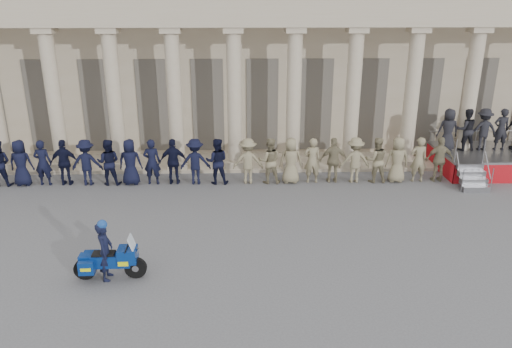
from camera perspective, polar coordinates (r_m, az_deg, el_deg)
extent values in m
plane|color=#4E4E51|center=(15.67, -7.55, -9.29)|extent=(90.00, 90.00, 0.00)
cube|color=tan|center=(28.81, -4.98, 13.70)|extent=(40.00, 10.00, 9.00)
cube|color=tan|center=(23.69, -5.49, 1.32)|extent=(40.00, 2.60, 0.15)
cube|color=tan|center=(21.67, -6.24, 17.69)|extent=(35.80, 1.00, 1.00)
cube|color=tan|center=(25.21, -26.74, 0.91)|extent=(0.90, 0.90, 0.30)
cube|color=tan|center=(24.22, -21.17, 1.01)|extent=(0.90, 0.90, 0.30)
cylinder|color=tan|center=(23.50, -22.06, 7.82)|extent=(0.64, 0.64, 5.60)
cube|color=tan|center=(23.13, -23.02, 14.89)|extent=(0.85, 0.85, 0.24)
cube|color=tan|center=(23.47, -15.18, 1.10)|extent=(0.90, 0.90, 0.30)
cylinder|color=tan|center=(22.72, -15.85, 8.15)|extent=(0.64, 0.64, 5.60)
cube|color=tan|center=(22.35, -16.58, 15.49)|extent=(0.85, 0.85, 0.24)
cube|color=tan|center=(22.99, -8.87, 1.18)|extent=(0.90, 0.90, 0.30)
cylinder|color=tan|center=(22.23, -9.28, 8.40)|extent=(0.64, 0.64, 5.60)
cube|color=tan|center=(21.84, -9.71, 15.92)|extent=(0.85, 0.85, 0.24)
cube|color=tan|center=(22.80, -2.38, 1.25)|extent=(0.90, 0.90, 0.30)
cylinder|color=tan|center=(22.03, -2.49, 8.53)|extent=(0.64, 0.64, 5.60)
cube|color=tan|center=(21.64, -2.61, 16.13)|extent=(0.85, 0.85, 0.24)
cube|color=tan|center=(22.91, 4.14, 1.30)|extent=(0.90, 0.90, 0.30)
cylinder|color=tan|center=(22.14, 4.33, 8.55)|extent=(0.64, 0.64, 5.60)
cube|color=tan|center=(21.76, 4.54, 16.11)|extent=(0.85, 0.85, 0.24)
cube|color=tan|center=(23.30, 10.52, 1.34)|extent=(0.90, 0.90, 0.30)
cylinder|color=tan|center=(22.55, 10.99, 8.46)|extent=(0.64, 0.64, 5.60)
cube|color=tan|center=(22.17, 11.50, 15.86)|extent=(0.85, 0.85, 0.24)
cube|color=tan|center=(23.98, 16.61, 1.36)|extent=(0.90, 0.90, 0.30)
cylinder|color=tan|center=(23.25, 17.33, 8.26)|extent=(0.64, 0.64, 5.60)
cube|color=tan|center=(22.88, 18.10, 15.42)|extent=(0.85, 0.85, 0.24)
cube|color=tan|center=(24.91, 22.31, 1.36)|extent=(0.90, 0.90, 0.30)
cylinder|color=tan|center=(24.20, 23.22, 7.99)|extent=(0.64, 0.64, 5.60)
cube|color=tan|center=(23.85, 24.20, 14.84)|extent=(0.85, 0.85, 0.24)
cube|color=black|center=(25.94, -23.09, 7.13)|extent=(1.30, 0.12, 4.20)
cube|color=black|center=(25.11, -17.52, 7.42)|extent=(1.30, 0.12, 4.20)
cube|color=black|center=(24.52, -11.63, 7.65)|extent=(1.30, 0.12, 4.20)
cube|color=black|center=(24.21, -5.50, 7.81)|extent=(1.30, 0.12, 4.20)
cube|color=black|center=(24.17, 0.72, 7.88)|extent=(1.30, 0.12, 4.20)
cube|color=black|center=(24.41, 6.89, 7.86)|extent=(1.30, 0.12, 4.20)
cube|color=black|center=(24.91, 12.87, 7.75)|extent=(1.30, 0.12, 4.20)
cube|color=black|center=(25.68, 18.55, 7.57)|extent=(1.30, 0.12, 4.20)
cube|color=black|center=(26.67, 23.85, 7.34)|extent=(1.30, 0.12, 4.20)
imported|color=black|center=(22.88, -25.28, 1.16)|extent=(0.96, 0.62, 1.96)
imported|color=black|center=(22.53, -23.18, 1.19)|extent=(0.71, 0.47, 1.96)
imported|color=black|center=(22.22, -21.01, 1.23)|extent=(1.15, 0.48, 1.96)
imported|color=black|center=(21.93, -18.79, 1.27)|extent=(1.27, 0.73, 1.96)
imported|color=black|center=(21.68, -16.51, 1.31)|extent=(0.95, 0.74, 1.96)
imported|color=black|center=(21.46, -14.18, 1.34)|extent=(0.96, 0.62, 1.96)
imported|color=black|center=(21.28, -11.80, 1.38)|extent=(0.71, 0.47, 1.96)
imported|color=black|center=(21.14, -9.39, 1.41)|extent=(1.15, 0.48, 1.96)
imported|color=black|center=(21.03, -6.95, 1.44)|extent=(1.27, 0.73, 1.96)
imported|color=black|center=(20.96, -4.49, 1.46)|extent=(0.95, 0.74, 1.96)
imported|color=#7F7558|center=(20.93, -0.92, 1.50)|extent=(1.27, 0.73, 1.96)
imported|color=#7F7558|center=(20.96, 1.55, 1.52)|extent=(0.95, 0.74, 1.96)
imported|color=#7F7558|center=(21.03, 4.01, 1.54)|extent=(0.96, 0.62, 1.96)
imported|color=#7F7558|center=(21.13, 6.45, 1.55)|extent=(0.71, 0.47, 1.96)
imported|color=#7F7558|center=(21.28, 8.86, 1.56)|extent=(1.15, 0.48, 1.96)
imported|color=#7F7558|center=(21.46, 11.24, 1.57)|extent=(1.27, 0.73, 1.96)
imported|color=#7F7558|center=(21.67, 13.57, 1.58)|extent=(0.95, 0.74, 1.96)
imported|color=#7F7558|center=(21.92, 15.85, 1.58)|extent=(0.96, 0.62, 1.96)
imported|color=#7F7558|center=(22.21, 18.08, 1.58)|extent=(0.71, 0.47, 1.96)
imported|color=#7F7558|center=(22.53, 20.25, 1.58)|extent=(1.15, 0.48, 1.96)
cube|color=gray|center=(24.83, 25.25, 2.30)|extent=(4.61, 3.30, 0.10)
cube|color=#9C0C13|center=(23.59, 26.77, 0.00)|extent=(4.61, 0.04, 0.83)
cube|color=#9C0C13|center=(24.02, 20.21, 1.28)|extent=(0.04, 3.30, 0.83)
cube|color=gray|center=(22.16, 23.82, -1.58)|extent=(1.10, 0.28, 0.23)
cube|color=gray|center=(22.31, 23.61, -0.76)|extent=(1.10, 0.28, 0.23)
cube|color=gray|center=(22.48, 23.41, 0.05)|extent=(1.10, 0.28, 0.23)
cube|color=gray|center=(22.65, 23.21, 0.84)|extent=(1.10, 0.28, 0.23)
cylinder|color=gray|center=(26.06, 23.93, 4.53)|extent=(4.61, 0.04, 0.04)
imported|color=black|center=(23.91, 21.10, 4.75)|extent=(0.93, 0.60, 1.89)
imported|color=black|center=(24.23, 22.85, 4.71)|extent=(0.92, 0.72, 1.89)
imported|color=black|center=(24.57, 24.56, 4.66)|extent=(1.22, 0.70, 1.89)
imported|color=black|center=(24.93, 26.22, 4.61)|extent=(0.69, 0.45, 1.89)
cylinder|color=black|center=(14.73, -13.58, -10.37)|extent=(0.62, 0.15, 0.62)
cylinder|color=black|center=(15.06, -18.95, -10.24)|extent=(0.62, 0.15, 0.62)
cube|color=navy|center=(14.73, -16.22, -9.40)|extent=(1.09, 0.42, 0.36)
cube|color=navy|center=(14.56, -14.45, -8.92)|extent=(0.53, 0.50, 0.42)
cube|color=silver|center=(14.66, -14.38, -9.66)|extent=(0.21, 0.29, 0.11)
cube|color=#B2BFCC|center=(14.38, -13.93, -7.81)|extent=(0.21, 0.44, 0.50)
cube|color=black|center=(14.69, -17.01, -8.74)|extent=(0.62, 0.34, 0.09)
cube|color=navy|center=(14.88, -18.92, -9.08)|extent=(0.34, 0.33, 0.21)
cube|color=navy|center=(14.67, -18.81, -10.14)|extent=(0.43, 0.22, 0.38)
cube|color=#DBE30B|center=(14.67, -18.81, -10.14)|extent=(0.29, 0.23, 0.09)
cube|color=navy|center=(15.17, -18.22, -9.01)|extent=(0.43, 0.22, 0.38)
cube|color=#DBE30B|center=(15.17, -18.22, -9.01)|extent=(0.29, 0.23, 0.09)
cylinder|color=silver|center=(15.18, -17.68, -9.94)|extent=(0.57, 0.11, 0.09)
cylinder|color=black|center=(14.45, -14.53, -8.13)|extent=(0.05, 0.66, 0.03)
imported|color=black|center=(14.64, -16.87, -8.43)|extent=(0.43, 0.64, 1.72)
sphere|color=navy|center=(14.28, -17.19, -5.56)|extent=(0.28, 0.28, 0.28)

